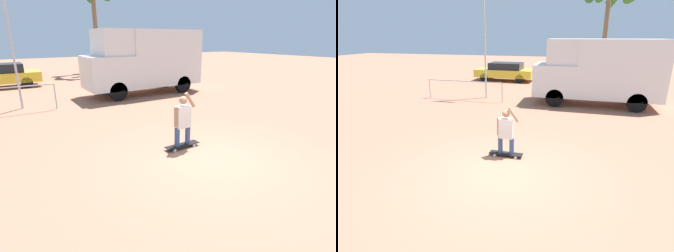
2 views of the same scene
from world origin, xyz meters
The scene contains 5 objects.
ground_plane centered at (0.00, 0.00, 0.00)m, with size 80.00×80.00×0.00m, color #A36B51.
skateboard centered at (-0.16, 1.02, 0.08)m, with size 1.00×0.25×0.09m.
person_skateboarder centered at (-0.16, 1.02, 0.83)m, with size 0.66×0.22×1.43m.
camper_van centered at (2.67, 8.20, 1.77)m, with size 6.10×2.17×3.25m.
flagpole centered at (-3.25, 8.15, 3.98)m, with size 1.08×0.12×7.01m.
Camera 1 is at (-4.07, -4.25, 2.82)m, focal length 28.00 mm.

